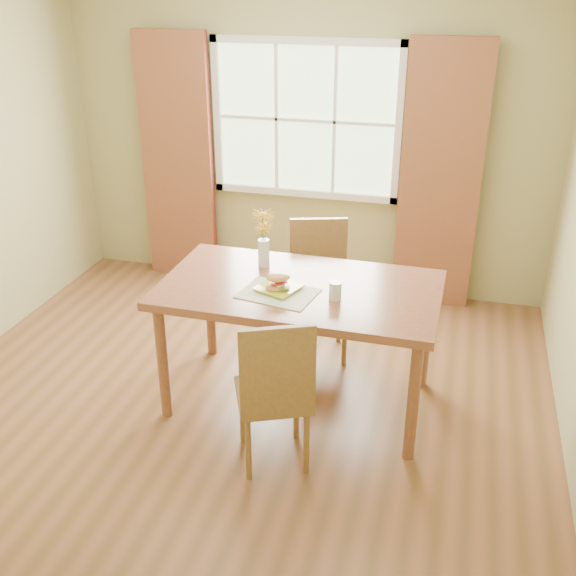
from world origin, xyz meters
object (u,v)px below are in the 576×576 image
at_px(chair_near, 275,389).
at_px(croissant_sandwich, 278,282).
at_px(dining_table, 300,298).
at_px(water_glass, 335,291).
at_px(flower_vase, 264,233).
at_px(chair_far, 319,282).

relative_size(chair_near, croissant_sandwich, 5.49).
height_order(dining_table, croissant_sandwich, croissant_sandwich).
bearing_deg(chair_near, water_glass, 44.96).
bearing_deg(chair_near, flower_vase, 85.75).
bearing_deg(water_glass, chair_far, 108.51).
distance_m(croissant_sandwich, flower_vase, 0.45).
height_order(chair_near, croissant_sandwich, chair_near).
relative_size(chair_near, chair_far, 0.97).
bearing_deg(flower_vase, chair_near, -70.00).
height_order(chair_far, croissant_sandwich, chair_far).
bearing_deg(dining_table, water_glass, -26.14).
height_order(chair_near, water_glass, chair_near).
relative_size(croissant_sandwich, water_glass, 1.58).
bearing_deg(dining_table, chair_near, -86.33).
bearing_deg(croissant_sandwich, chair_far, 61.64).
bearing_deg(chair_far, dining_table, -105.39).
relative_size(chair_far, croissant_sandwich, 5.63).
distance_m(dining_table, croissant_sandwich, 0.23).
xyz_separation_m(croissant_sandwich, water_glass, (0.36, 0.00, -0.02)).
bearing_deg(chair_far, croissant_sandwich, -112.83).
xyz_separation_m(dining_table, chair_near, (0.04, -0.70, -0.22)).
distance_m(chair_far, flower_vase, 0.76).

